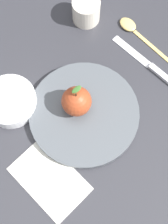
# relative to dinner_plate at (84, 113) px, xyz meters

# --- Properties ---
(ground_plane) EXTENTS (2.40, 2.40, 0.00)m
(ground_plane) POSITION_rel_dinner_plate_xyz_m (0.03, -0.03, -0.01)
(ground_plane) COLOR #2D2D33
(dinner_plate) EXTENTS (0.26, 0.26, 0.02)m
(dinner_plate) POSITION_rel_dinner_plate_xyz_m (0.00, 0.00, 0.00)
(dinner_plate) COLOR #4C5156
(dinner_plate) RESTS_ON ground_plane
(apple) EXTENTS (0.07, 0.07, 0.08)m
(apple) POSITION_rel_dinner_plate_xyz_m (0.01, 0.02, 0.04)
(apple) COLOR #9E3D1E
(apple) RESTS_ON dinner_plate
(side_bowl) EXTENTS (0.12, 0.12, 0.04)m
(side_bowl) POSITION_rel_dinner_plate_xyz_m (0.01, 0.17, 0.01)
(side_bowl) COLOR white
(side_bowl) RESTS_ON ground_plane
(cup) EXTENTS (0.07, 0.07, 0.07)m
(cup) POSITION_rel_dinner_plate_xyz_m (0.27, 0.02, 0.03)
(cup) COLOR silver
(cup) RESTS_ON ground_plane
(knife) EXTENTS (0.14, 0.17, 0.01)m
(knife) POSITION_rel_dinner_plate_xyz_m (0.14, -0.16, -0.01)
(knife) COLOR silver
(knife) RESTS_ON ground_plane
(spoon) EXTENTS (0.13, 0.15, 0.01)m
(spoon) POSITION_rel_dinner_plate_xyz_m (0.24, -0.11, -0.01)
(spoon) COLOR #D8B766
(spoon) RESTS_ON ground_plane
(linen_napkin) EXTENTS (0.19, 0.20, 0.00)m
(linen_napkin) POSITION_rel_dinner_plate_xyz_m (-0.16, 0.06, -0.01)
(linen_napkin) COLOR silver
(linen_napkin) RESTS_ON ground_plane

